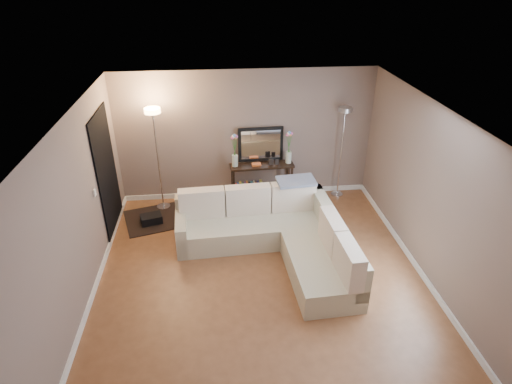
{
  "coord_description": "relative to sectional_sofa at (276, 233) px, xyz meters",
  "views": [
    {
      "loc": [
        -0.61,
        -5.12,
        4.31
      ],
      "look_at": [
        0.0,
        0.8,
        1.1
      ],
      "focal_mm": 30.0,
      "sensor_mm": 36.0,
      "label": 1
    }
  ],
  "objects": [
    {
      "name": "floor",
      "position": [
        -0.34,
        -0.74,
        -0.35
      ],
      "size": [
        5.0,
        5.5,
        0.01
      ],
      "primitive_type": "cube",
      "color": "brown",
      "rests_on": "ground"
    },
    {
      "name": "ceiling",
      "position": [
        -0.34,
        -0.74,
        2.26
      ],
      "size": [
        5.0,
        5.5,
        0.01
      ],
      "primitive_type": "cube",
      "color": "white",
      "rests_on": "ground"
    },
    {
      "name": "wall_back",
      "position": [
        -0.34,
        2.02,
        0.96
      ],
      "size": [
        5.0,
        0.02,
        2.6
      ],
      "primitive_type": "cube",
      "color": "#7D6A60",
      "rests_on": "ground"
    },
    {
      "name": "wall_front",
      "position": [
        -0.34,
        -3.5,
        0.96
      ],
      "size": [
        5.0,
        0.02,
        2.6
      ],
      "primitive_type": "cube",
      "color": "#7D6A60",
      "rests_on": "ground"
    },
    {
      "name": "wall_left",
      "position": [
        -2.85,
        -0.74,
        0.96
      ],
      "size": [
        0.02,
        5.5,
        2.6
      ],
      "primitive_type": "cube",
      "color": "#7D6A60",
      "rests_on": "ground"
    },
    {
      "name": "wall_right",
      "position": [
        2.17,
        -0.74,
        0.96
      ],
      "size": [
        0.02,
        5.5,
        2.6
      ],
      "primitive_type": "cube",
      "color": "#7D6A60",
      "rests_on": "ground"
    },
    {
      "name": "baseboard_back",
      "position": [
        -0.34,
        2.0,
        -0.29
      ],
      "size": [
        5.0,
        0.03,
        0.1
      ],
      "primitive_type": "cube",
      "color": "white",
      "rests_on": "ground"
    },
    {
      "name": "baseboard_left",
      "position": [
        -2.82,
        -0.74,
        -0.29
      ],
      "size": [
        0.03,
        5.5,
        0.1
      ],
      "primitive_type": "cube",
      "color": "white",
      "rests_on": "ground"
    },
    {
      "name": "baseboard_right",
      "position": [
        2.15,
        -0.74,
        -0.29
      ],
      "size": [
        0.03,
        5.5,
        0.1
      ],
      "primitive_type": "cube",
      "color": "white",
      "rests_on": "ground"
    },
    {
      "name": "doorway",
      "position": [
        -2.82,
        0.96,
        0.76
      ],
      "size": [
        0.02,
        1.2,
        2.2
      ],
      "primitive_type": "cube",
      "color": "black",
      "rests_on": "ground"
    },
    {
      "name": "switch_plate",
      "position": [
        -2.82,
        0.11,
        0.86
      ],
      "size": [
        0.02,
        0.08,
        0.12
      ],
      "primitive_type": "cube",
      "color": "white",
      "rests_on": "ground"
    },
    {
      "name": "sectional_sofa",
      "position": [
        0.0,
        0.0,
        0.0
      ],
      "size": [
        2.74,
        2.55,
        0.92
      ],
      "color": "beige",
      "rests_on": "floor"
    },
    {
      "name": "throw_blanket",
      "position": [
        0.43,
        0.67,
        0.61
      ],
      "size": [
        0.7,
        0.45,
        0.09
      ],
      "primitive_type": "cube",
      "rotation": [
        0.1,
        0.0,
        0.1
      ],
      "color": "gray",
      "rests_on": "sectional_sofa"
    },
    {
      "name": "console_table",
      "position": [
        -0.12,
        1.77,
        0.1
      ],
      "size": [
        1.28,
        0.4,
        0.78
      ],
      "color": "black",
      "rests_on": "floor"
    },
    {
      "name": "leaning_mirror",
      "position": [
        -0.05,
        1.94,
        0.8
      ],
      "size": [
        0.89,
        0.09,
        0.7
      ],
      "color": "black",
      "rests_on": "console_table"
    },
    {
      "name": "table_decor",
      "position": [
        -0.04,
        1.74,
        0.48
      ],
      "size": [
        0.54,
        0.12,
        0.13
      ],
      "color": "orange",
      "rests_on": "console_table"
    },
    {
      "name": "flower_vase_left",
      "position": [
        -0.58,
        1.75,
        0.73
      ],
      "size": [
        0.15,
        0.12,
        0.66
      ],
      "color": "silver",
      "rests_on": "console_table"
    },
    {
      "name": "flower_vase_right",
      "position": [
        0.49,
        1.8,
        0.73
      ],
      "size": [
        0.15,
        0.12,
        0.66
      ],
      "color": "silver",
      "rests_on": "console_table"
    },
    {
      "name": "floor_lamp_lit",
      "position": [
        -2.03,
        1.64,
        1.1
      ],
      "size": [
        0.35,
        0.35,
        2.03
      ],
      "color": "silver",
      "rests_on": "floor"
    },
    {
      "name": "floor_lamp_unlit",
      "position": [
        1.55,
        1.79,
        0.99
      ],
      "size": [
        0.28,
        0.28,
        1.89
      ],
      "color": "silver",
      "rests_on": "floor"
    },
    {
      "name": "charcoal_rug",
      "position": [
        -2.03,
        1.24,
        -0.33
      ],
      "size": [
        1.55,
        1.32,
        0.02
      ],
      "primitive_type": "cube",
      "rotation": [
        0.0,
        0.0,
        0.27
      ],
      "color": "black",
      "rests_on": "floor"
    },
    {
      "name": "black_bag",
      "position": [
        -2.2,
        1.07,
        -0.3
      ],
      "size": [
        0.43,
        0.36,
        0.24
      ],
      "primitive_type": "cube",
      "rotation": [
        0.0,
        0.0,
        0.27
      ],
      "color": "black",
      "rests_on": "charcoal_rug"
    }
  ]
}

